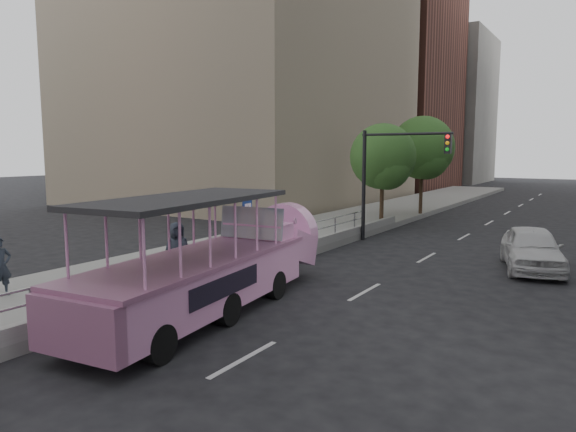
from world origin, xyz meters
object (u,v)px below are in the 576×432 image
street_tree_near (384,159)px  street_tree_far (423,150)px  duck_boat (217,266)px  parking_sign (247,228)px  pedestrian_near (0,267)px  pedestrian_far (177,250)px  car (532,248)px  traffic_signal (388,167)px

street_tree_near → street_tree_far: street_tree_far is taller
duck_boat → parking_sign: size_ratio=3.57×
pedestrian_near → street_tree_far: (3.66, 24.60, 3.19)m
duck_boat → pedestrian_near: (-5.06, -3.06, -0.05)m
pedestrian_far → street_tree_near: bearing=21.6°
pedestrian_near → street_tree_far: 25.08m
parking_sign → street_tree_near: (-0.30, 12.47, 2.12)m
street_tree_near → car: bearing=-36.4°
traffic_signal → street_tree_far: bearing=98.4°
duck_boat → pedestrian_far: bearing=158.8°
parking_sign → street_tree_far: size_ratio=0.42×
car → street_tree_far: (-7.91, 11.98, 3.53)m
street_tree_far → street_tree_near: bearing=-91.9°
duck_boat → pedestrian_near: bearing=-148.8°
duck_boat → pedestrian_near: size_ratio=5.92×
car → street_tree_near: (-8.11, 5.98, 3.04)m
pedestrian_far → traffic_signal: traffic_signal is taller
duck_boat → street_tree_near: street_tree_near is taller
traffic_signal → pedestrian_near: bearing=-108.4°
pedestrian_far → duck_boat: bearing=-86.5°
car → street_tree_far: 14.78m
car → parking_sign: bearing=-155.2°
car → pedestrian_far: (-8.91, -8.62, 0.40)m
street_tree_near → traffic_signal: bearing=-65.0°
duck_boat → pedestrian_near: duck_boat is taller
duck_boat → parking_sign: duck_boat is taller
parking_sign → duck_boat: bearing=-67.1°
street_tree_near → pedestrian_near: bearing=-100.5°
pedestrian_far → car: bearing=-21.2°
traffic_signal → street_tree_far: 9.57m
pedestrian_far → street_tree_near: (0.80, 14.60, 2.64)m
duck_boat → car: duck_boat is taller
car → street_tree_near: street_tree_near is taller
pedestrian_near → parking_sign: size_ratio=0.60×
car → parking_sign: parking_sign is taller
car → parking_sign: size_ratio=1.69×
car → street_tree_far: bearing=108.5°
traffic_signal → street_tree_near: 3.80m
pedestrian_near → traffic_signal: bearing=-13.8°
car → parking_sign: (-7.80, -6.49, 0.92)m
pedestrian_far → street_tree_near: size_ratio=0.31×
pedestrian_near → traffic_signal: size_ratio=0.31×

